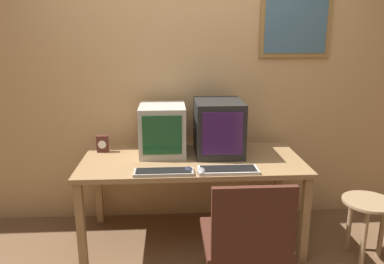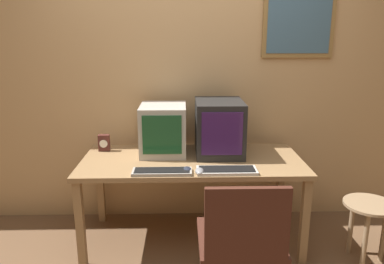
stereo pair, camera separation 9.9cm
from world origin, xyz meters
TOP-DOWN VIEW (x-y plane):
  - wall_back at (0.01, 1.34)m, footprint 8.00×0.08m
  - desk at (0.00, 0.86)m, footprint 1.70×0.78m
  - monitor_left at (-0.23, 1.01)m, footprint 0.36×0.42m
  - monitor_right at (0.22, 0.99)m, footprint 0.37×0.47m
  - keyboard_main at (-0.22, 0.55)m, footprint 0.41×0.14m
  - keyboard_side at (0.24, 0.56)m, footprint 0.42×0.17m
  - mouse_near_keyboard at (0.04, 0.53)m, footprint 0.06×0.11m
  - mouse_far_corner at (-0.04, 0.57)m, footprint 0.06×0.10m
  - desk_clock at (-0.72, 1.08)m, footprint 0.09×0.06m
  - office_chair at (0.26, 0.01)m, footprint 0.51×0.51m
  - side_stool at (1.27, 0.53)m, footprint 0.37×0.37m

SIDE VIEW (x-z plane):
  - side_stool at x=1.27m, z-range 0.13..0.60m
  - office_chair at x=0.26m, z-range -0.06..0.84m
  - desk at x=0.00m, z-range 0.28..0.99m
  - keyboard_main at x=-0.22m, z-range 0.70..0.73m
  - keyboard_side at x=0.24m, z-range 0.70..0.73m
  - mouse_far_corner at x=-0.04m, z-range 0.70..0.74m
  - mouse_near_keyboard at x=0.04m, z-range 0.70..0.74m
  - desk_clock at x=-0.72m, z-range 0.70..0.84m
  - monitor_left at x=-0.23m, z-range 0.70..1.10m
  - monitor_right at x=0.22m, z-range 0.70..1.13m
  - wall_back at x=0.01m, z-range 0.00..2.60m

